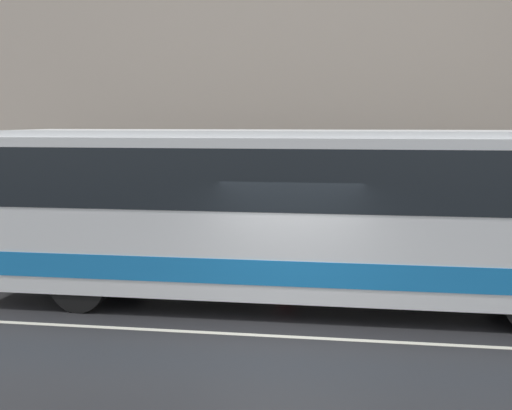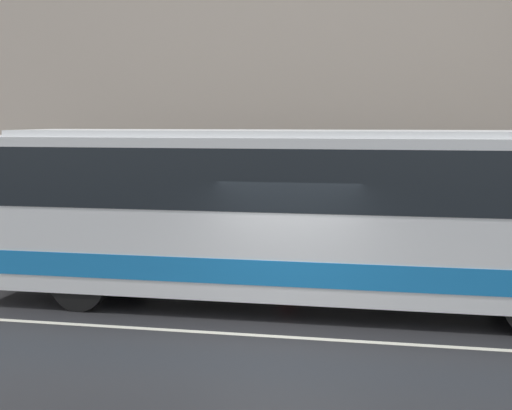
% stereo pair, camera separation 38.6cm
% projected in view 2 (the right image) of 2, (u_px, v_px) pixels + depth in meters
% --- Properties ---
extents(ground_plane, '(60.00, 60.00, 0.00)m').
position_uv_depth(ground_plane, '(281.00, 337.00, 11.76)').
color(ground_plane, '#262628').
extents(sidewalk, '(60.00, 2.97, 0.13)m').
position_uv_depth(sidewalk, '(318.00, 267.00, 17.09)').
color(sidewalk, gray).
rests_on(sidewalk, ground_plane).
extents(building_facade, '(60.00, 0.35, 12.51)m').
position_uv_depth(building_facade, '(328.00, 21.00, 17.97)').
color(building_facade, '#B7A899').
rests_on(building_facade, ground_plane).
extents(lane_stripe, '(54.00, 0.14, 0.01)m').
position_uv_depth(lane_stripe, '(281.00, 337.00, 11.76)').
color(lane_stripe, beige).
rests_on(lane_stripe, ground_plane).
extents(transit_bus, '(12.12, 2.51, 3.37)m').
position_uv_depth(transit_bus, '(282.00, 208.00, 13.53)').
color(transit_bus, white).
rests_on(transit_bus, ground_plane).
extents(pedestrian_waiting, '(0.36, 0.36, 1.65)m').
position_uv_depth(pedestrian_waiting, '(290.00, 238.00, 16.21)').
color(pedestrian_waiting, maroon).
rests_on(pedestrian_waiting, sidewalk).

